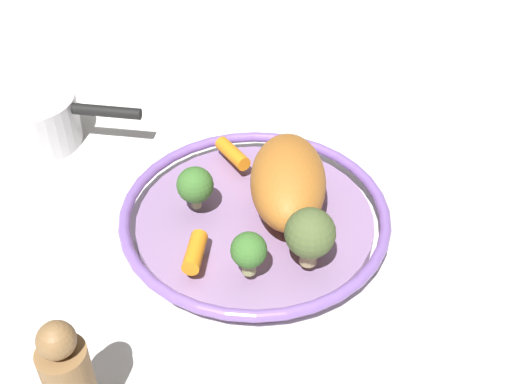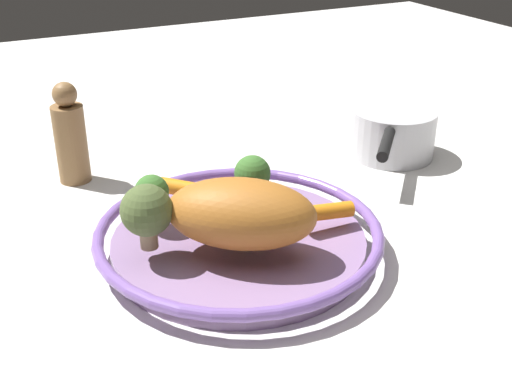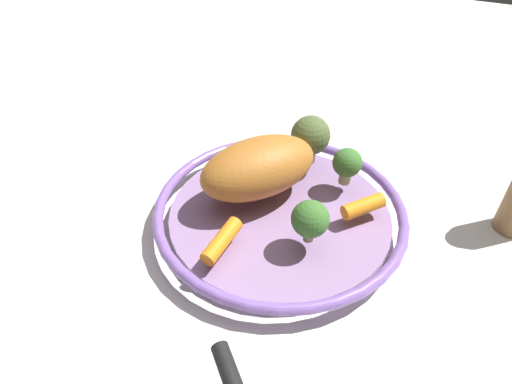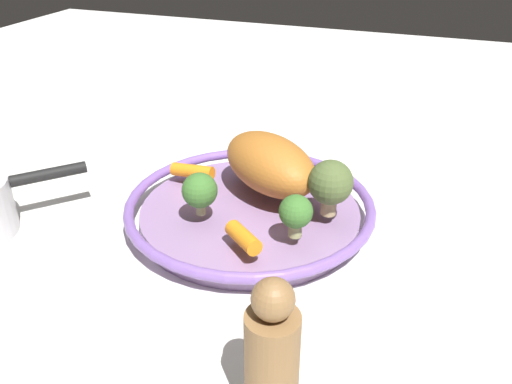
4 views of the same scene
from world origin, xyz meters
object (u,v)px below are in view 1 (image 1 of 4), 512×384
roast_chicken_piece (288,181)px  baby_carrot_back (233,153)px  broccoli_floret_small (307,236)px  broccoli_floret_edge (249,251)px  serving_bowl (255,219)px  broccoli_floret_mid (195,185)px  pepper_mill (70,383)px  baby_carrot_near_rim (195,252)px  saucepan (35,120)px

roast_chicken_piece → baby_carrot_back: roast_chicken_piece is taller
broccoli_floret_small → broccoli_floret_edge: (-0.06, 0.03, -0.01)m
serving_bowl → broccoli_floret_small: 0.12m
serving_bowl → broccoli_floret_mid: broccoli_floret_mid is taller
roast_chicken_piece → pepper_mill: (-0.32, -0.11, -0.01)m
broccoli_floret_mid → broccoli_floret_small: 0.16m
baby_carrot_back → broccoli_floret_small: 0.21m
baby_carrot_near_rim → roast_chicken_piece: bearing=6.5°
broccoli_floret_mid → pepper_mill: (-0.23, -0.17, -0.00)m
broccoli_floret_small → saucepan: (-0.15, 0.44, -0.04)m
broccoli_floret_mid → saucepan: (-0.10, 0.29, -0.03)m
broccoli_floret_small → broccoli_floret_edge: bearing=156.5°
serving_bowl → broccoli_floret_edge: broccoli_floret_edge is taller
broccoli_floret_edge → saucepan: bearing=102.6°
broccoli_floret_small → roast_chicken_piece: bearing=65.3°
roast_chicken_piece → broccoli_floret_small: 0.10m
serving_bowl → broccoli_floret_mid: bearing=141.0°
broccoli_floret_mid → pepper_mill: size_ratio=0.39×
serving_bowl → pepper_mill: pepper_mill is taller
serving_bowl → baby_carrot_near_rim: bearing=-163.3°
broccoli_floret_edge → pepper_mill: bearing=-168.4°
baby_carrot_near_rim → saucepan: bearing=98.4°
baby_carrot_near_rim → broccoli_floret_mid: bearing=58.9°
serving_bowl → pepper_mill: size_ratio=2.29×
baby_carrot_back → baby_carrot_near_rim: (-0.13, -0.13, 0.00)m
roast_chicken_piece → broccoli_floret_mid: (-0.09, 0.06, -0.00)m
serving_bowl → saucepan: size_ratio=1.76×
baby_carrot_back → broccoli_floret_mid: broccoli_floret_mid is taller
baby_carrot_back → baby_carrot_near_rim: bearing=-135.7°
baby_carrot_back → broccoli_floret_small: size_ratio=0.87×
baby_carrot_back → broccoli_floret_edge: 0.20m
baby_carrot_near_rim → broccoli_floret_mid: 0.09m
baby_carrot_near_rim → saucepan: size_ratio=0.29×
pepper_mill → saucepan: (0.13, 0.46, -0.03)m
roast_chicken_piece → broccoli_floret_mid: bearing=147.5°
baby_carrot_back → saucepan: bearing=128.4°
roast_chicken_piece → baby_carrot_back: bearing=93.4°
roast_chicken_piece → broccoli_floret_small: (-0.04, -0.09, 0.01)m
serving_bowl → broccoli_floret_small: (-0.00, -0.11, 0.06)m
baby_carrot_back → broccoli_floret_edge: (-0.09, -0.18, 0.02)m
broccoli_floret_mid → pepper_mill: bearing=-143.1°
broccoli_floret_edge → saucepan: size_ratio=0.28×
broccoli_floret_edge → saucepan: 0.43m
serving_bowl → saucepan: (-0.16, 0.34, 0.02)m
serving_bowl → broccoli_floret_mid: 0.09m
broccoli_floret_mid → broccoli_floret_small: broccoli_floret_small is taller
baby_carrot_back → broccoli_floret_small: (-0.04, -0.21, 0.03)m
pepper_mill → saucepan: size_ratio=0.77×
pepper_mill → broccoli_floret_mid: bearing=36.9°
serving_bowl → saucepan: 0.37m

